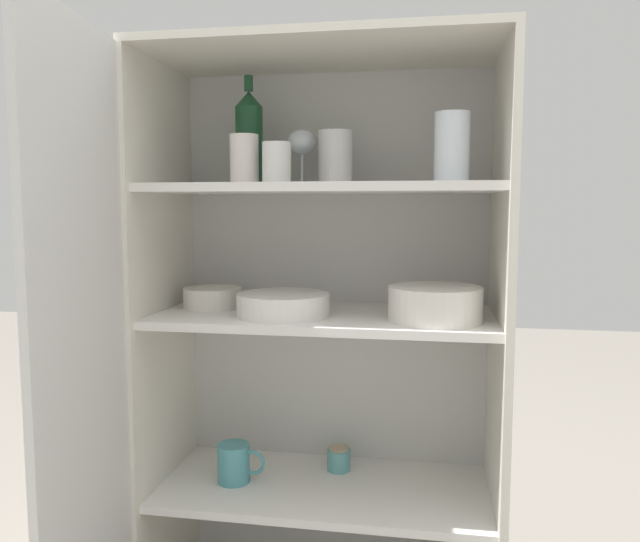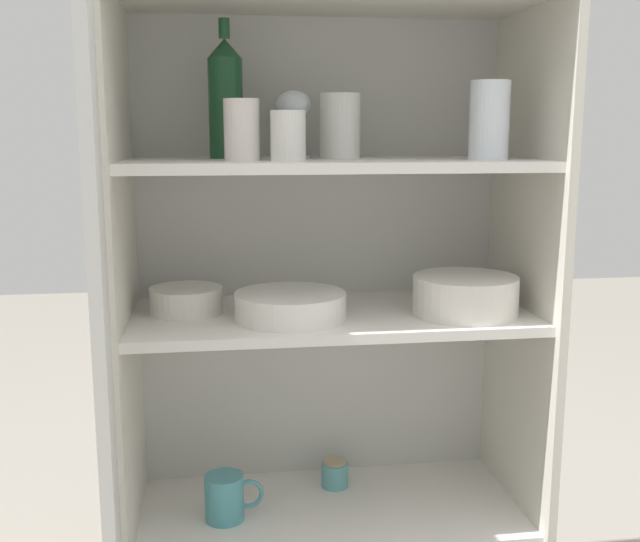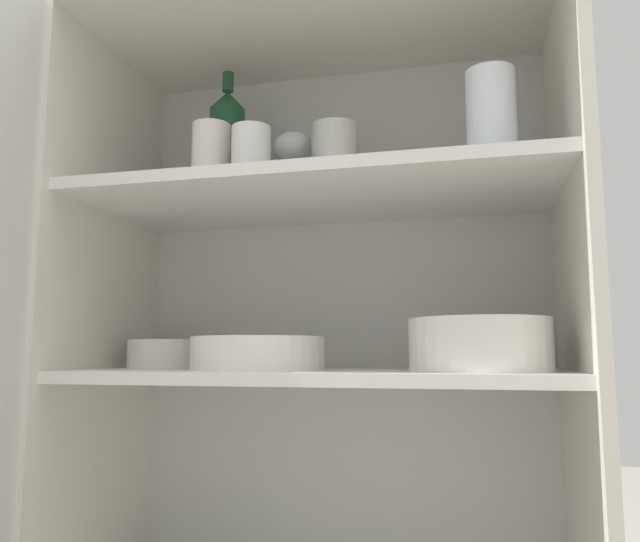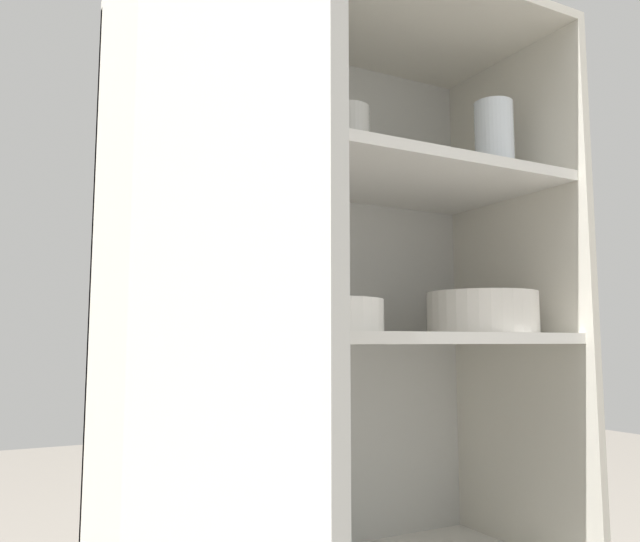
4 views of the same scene
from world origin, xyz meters
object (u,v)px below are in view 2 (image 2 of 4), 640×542
Objects in this scene: plate_stack_white at (366,368)px; mixing_bowl_large at (483,321)px; storage_jar at (528,518)px; serving_bowl_small at (189,362)px.

mixing_bowl_large is at bearing 20.97° from plate_stack_white.
mixing_bowl_large is at bearing 113.49° from storage_jar.
mixing_bowl_large is 0.36m from storage_jar.
plate_stack_white is at bearing 173.06° from storage_jar.
serving_bowl_small is (-0.51, -0.02, -0.01)m from mixing_bowl_large.
plate_stack_white is 0.28m from serving_bowl_small.
plate_stack_white is 0.44m from storage_jar.
plate_stack_white is 2.46× the size of storage_jar.
storage_jar is at bearing -66.51° from mixing_bowl_large.
serving_bowl_small is at bearing 169.06° from storage_jar.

